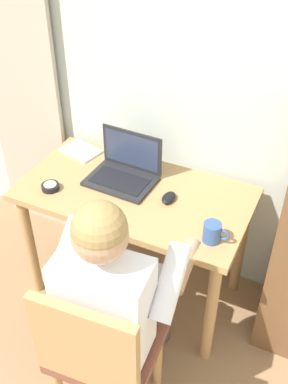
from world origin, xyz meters
The scene contains 10 objects.
wall_back centered at (0.00, 2.20, 1.25)m, with size 4.80×0.05×2.50m, color silver.
curtain_panel centered at (-1.39, 2.13, 1.12)m, with size 0.50×0.03×2.25m, color #BCAD99.
desk centered at (-0.51, 1.82, 0.62)m, with size 1.16×0.62×0.73m.
chair centered at (-0.30, 1.08, 0.50)m, with size 0.45×0.43×0.89m.
person_seated centered at (-0.31, 1.26, 0.69)m, with size 0.55×0.60×1.21m.
laptop centered at (-0.60, 1.90, 0.78)m, with size 0.35×0.26×0.24m.
computer_mouse centered at (-0.32, 1.83, 0.75)m, with size 0.06×0.10×0.03m, color black.
desk_clock centered at (-0.90, 1.66, 0.74)m, with size 0.09×0.09×0.03m.
notebook_pad centered at (-0.94, 2.02, 0.74)m, with size 0.21×0.15×0.01m, color silver.
coffee_mug centered at (-0.04, 1.65, 0.78)m, with size 0.12×0.08×0.09m.
Camera 1 is at (0.32, 0.19, 2.15)m, focal length 43.17 mm.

